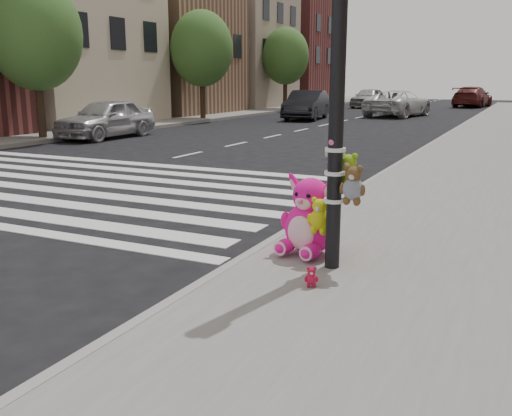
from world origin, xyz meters
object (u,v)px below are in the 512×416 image
Objects in this scene: red_teddy at (311,277)px; signal_pole at (338,123)px; pink_bunny at (309,221)px; car_dark_far at (307,105)px; car_white_near at (398,103)px; car_silver_far at (106,118)px.

signal_pole is at bearing 65.97° from red_teddy.
car_dark_far reaches higher than pink_bunny.
pink_bunny is 28.19m from car_white_near.
car_dark_far is at bearing 75.64° from car_silver_far.
pink_bunny is 4.53× the size of red_teddy.
pink_bunny is 24.69m from car_dark_far.
signal_pole reaches higher than car_silver_far.
car_silver_far is (-12.41, 11.64, 0.48)m from red_teddy.
car_dark_far is 0.87× the size of car_white_near.
car_silver_far is 12.85m from car_dark_far.
car_white_near is at bearing 100.79° from signal_pole.
car_silver_far is (-11.99, 10.61, 0.19)m from pink_bunny.
pink_bunny is 0.23× the size of car_silver_far.
red_teddy is at bearing -76.62° from car_dark_far.
car_dark_far reaches higher than red_teddy.
car_dark_far reaches higher than car_silver_far.
car_silver_far is at bearing 148.31° from pink_bunny.
car_silver_far is 18.54m from car_white_near.
red_teddy is 17.02m from car_silver_far.
pink_bunny is at bearing 142.39° from signal_pole.
red_teddy is 29.29m from car_white_near.
car_white_near is at bearing 76.79° from red_teddy.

